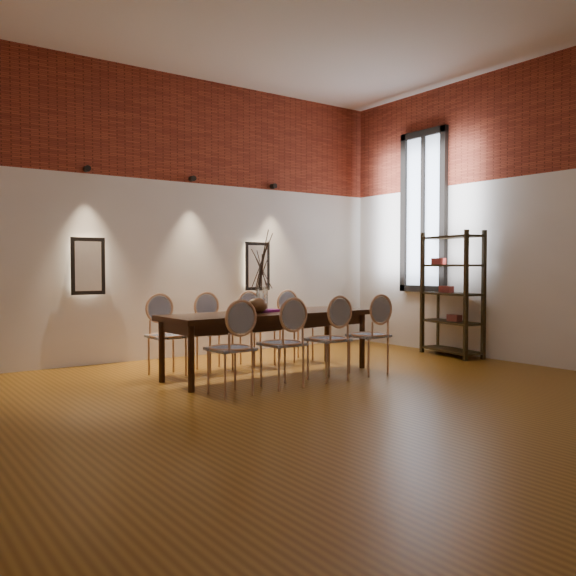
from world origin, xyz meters
TOP-DOWN VIEW (x-y plane):
  - floor at (0.00, 0.00)m, footprint 7.00×7.00m
  - wall_back at (0.00, 3.55)m, footprint 7.00×0.10m
  - wall_right at (3.55, 0.00)m, footprint 0.10×7.00m
  - brick_band_back at (0.00, 3.48)m, footprint 7.00×0.02m
  - brick_band_right at (3.48, 0.00)m, footprint 0.02×7.00m
  - niche_left at (-1.30, 3.45)m, footprint 0.36×0.06m
  - niche_right at (1.30, 3.45)m, footprint 0.36×0.06m
  - spot_fixture_left at (-1.30, 3.42)m, footprint 0.08×0.10m
  - spot_fixture_mid at (0.20, 3.42)m, footprint 0.08×0.10m
  - spot_fixture_right at (1.60, 3.42)m, footprint 0.08×0.10m
  - window_glass at (3.46, 2.00)m, footprint 0.02×0.78m
  - window_frame at (3.44, 2.00)m, footprint 0.08×0.90m
  - window_mullion at (3.44, 2.00)m, footprint 0.06×0.06m
  - dining_table at (0.25, 1.55)m, footprint 2.64×0.93m
  - chair_near_a at (-0.70, 0.81)m, footprint 0.46×0.46m
  - chair_near_b at (-0.05, 0.84)m, footprint 0.46×0.46m
  - chair_near_c at (0.60, 0.86)m, footprint 0.46×0.46m
  - chair_near_d at (1.25, 0.88)m, footprint 0.46×0.46m
  - chair_far_a at (-0.75, 2.21)m, footprint 0.46×0.46m
  - chair_far_b at (-0.10, 2.24)m, footprint 0.46×0.46m
  - chair_far_c at (0.55, 2.26)m, footprint 0.46×0.46m
  - chair_far_d at (1.20, 2.28)m, footprint 0.46×0.46m
  - vase at (0.16, 1.54)m, footprint 0.14×0.14m
  - dried_branches at (0.16, 1.54)m, footprint 0.50×0.50m
  - bowl at (0.05, 1.49)m, footprint 0.24×0.24m
  - book at (0.28, 1.60)m, footprint 0.27×0.19m
  - shelving_rack at (3.28, 1.30)m, footprint 0.54×1.05m

SIDE VIEW (x-z plane):
  - floor at x=0.00m, z-range -0.02..0.00m
  - dining_table at x=0.25m, z-range 0.00..0.75m
  - chair_near_a at x=-0.70m, z-range 0.00..0.94m
  - chair_near_b at x=-0.05m, z-range 0.00..0.94m
  - chair_near_c at x=0.60m, z-range 0.00..0.94m
  - chair_near_d at x=1.25m, z-range 0.00..0.94m
  - chair_far_a at x=-0.75m, z-range 0.00..0.94m
  - chair_far_b at x=-0.10m, z-range 0.00..0.94m
  - chair_far_c at x=0.55m, z-range 0.00..0.94m
  - chair_far_d at x=1.20m, z-range 0.00..0.94m
  - book at x=0.28m, z-range 0.75..0.78m
  - bowl at x=0.05m, z-range 0.75..0.93m
  - vase at x=0.16m, z-range 0.75..1.05m
  - shelving_rack at x=3.28m, z-range 0.00..1.80m
  - niche_left at x=-1.30m, z-range 0.97..1.63m
  - niche_right at x=1.30m, z-range 0.97..1.63m
  - dried_branches at x=0.16m, z-range 1.00..1.70m
  - wall_back at x=0.00m, z-range 0.00..4.00m
  - wall_right at x=3.55m, z-range 0.00..4.00m
  - window_glass at x=3.46m, z-range 0.96..3.34m
  - window_frame at x=3.44m, z-range 0.90..3.40m
  - window_mullion at x=3.44m, z-range 0.95..3.35m
  - spot_fixture_left at x=-1.30m, z-range 2.51..2.59m
  - spot_fixture_mid at x=0.20m, z-range 2.51..2.59m
  - spot_fixture_right at x=1.60m, z-range 2.51..2.59m
  - brick_band_back at x=0.00m, z-range 2.50..4.00m
  - brick_band_right at x=3.48m, z-range 2.50..4.00m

